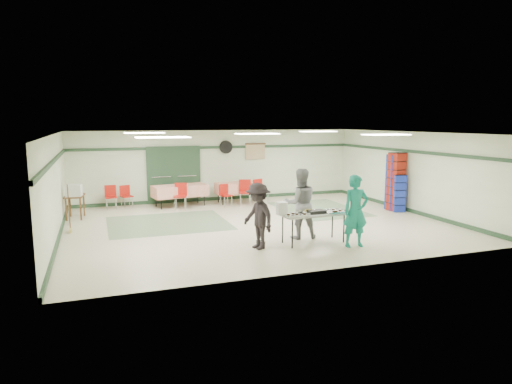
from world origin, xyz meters
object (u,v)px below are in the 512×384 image
object	(u,v)px
chair_c	(260,189)
crate_stack_blue_a	(399,193)
printer_table	(75,199)
dining_table_a	(238,188)
volunteer_grey	(300,204)
volunteer_teal	(356,211)
chair_loose_b	(111,195)
serving_table	(314,215)
crate_stack_blue_b	(394,183)
chair_loose_a	(126,194)
office_printer	(74,190)
chair_d	(181,193)
crate_stack_red	(396,182)
broom	(69,208)
chair_b	(225,193)
dining_table_b	(180,190)
chair_a	(245,190)
volunteer_dark	(258,216)

from	to	relation	value
chair_c	crate_stack_blue_a	size ratio (longest dim) A/B	0.73
chair_c	printer_table	world-z (taller)	chair_c
dining_table_a	volunteer_grey	bearing A→B (deg)	-92.85
volunteer_teal	crate_stack_blue_a	size ratio (longest dim) A/B	1.39
crate_stack_blue_a	chair_loose_b	bearing A→B (deg)	157.73
volunteer_grey	printer_table	bearing A→B (deg)	-29.59
serving_table	crate_stack_blue_b	bearing A→B (deg)	30.33
chair_loose_b	chair_loose_a	bearing A→B (deg)	10.57
chair_loose_b	chair_c	bearing A→B (deg)	-11.74
volunteer_teal	printer_table	size ratio (longest dim) A/B	2.01
crate_stack_blue_b	office_printer	world-z (taller)	crate_stack_blue_b
chair_d	printer_table	distance (m)	3.45
dining_table_a	crate_stack_blue_a	distance (m)	5.77
crate_stack_red	broom	distance (m)	10.39
office_printer	crate_stack_blue_a	bearing A→B (deg)	-4.23
crate_stack_blue_a	chair_b	bearing A→B (deg)	151.21
volunteer_teal	printer_table	bearing A→B (deg)	143.57
dining_table_b	crate_stack_blue_a	xyz separation A→B (m)	(6.80, -3.48, 0.06)
chair_a	chair_loose_a	bearing A→B (deg)	-177.33
chair_loose_b	chair_b	bearing A→B (deg)	-14.93
chair_c	crate_stack_blue_b	world-z (taller)	crate_stack_blue_b
volunteer_dark	serving_table	bearing A→B (deg)	76.50
chair_loose_a	crate_stack_blue_b	xyz separation A→B (m)	(8.66, -3.59, 0.48)
serving_table	chair_a	xyz separation A→B (m)	(0.01, 5.58, -0.14)
chair_b	crate_stack_red	bearing A→B (deg)	-43.54
crate_stack_blue_b	crate_stack_blue_a	bearing A→B (deg)	-90.00
chair_d	dining_table_a	bearing A→B (deg)	30.27
serving_table	chair_loose_b	bearing A→B (deg)	123.22
serving_table	printer_table	bearing A→B (deg)	135.70
chair_b	printer_table	xyz separation A→B (m)	(-5.01, -0.44, 0.14)
printer_table	volunteer_grey	bearing A→B (deg)	-31.78
serving_table	chair_a	size ratio (longest dim) A/B	1.85
printer_table	office_printer	world-z (taller)	office_printer
volunteer_dark	office_printer	bearing A→B (deg)	-154.55
chair_b	office_printer	bearing A→B (deg)	171.24
volunteer_grey	crate_stack_blue_a	xyz separation A→B (m)	(4.65, 2.11, -0.28)
volunteer_grey	crate_stack_red	distance (m)	5.17
serving_table	broom	world-z (taller)	broom
dining_table_a	chair_a	world-z (taller)	chair_a
chair_a	crate_stack_blue_a	world-z (taller)	crate_stack_blue_a
crate_stack_blue_b	printer_table	distance (m)	10.53
crate_stack_blue_a	office_printer	distance (m)	10.55
volunteer_grey	chair_d	world-z (taller)	volunteer_grey
crate_stack_red	volunteer_grey	bearing A→B (deg)	-154.01
dining_table_b	crate_stack_blue_a	size ratio (longest dim) A/B	1.61
dining_table_b	crate_stack_blue_b	distance (m)	7.52
chair_loose_a	volunteer_teal	bearing A→B (deg)	-74.40
dining_table_a	dining_table_b	xyz separation A→B (m)	(-2.20, -0.00, 0.00)
crate_stack_blue_b	dining_table_b	bearing A→B (deg)	154.85
chair_d	volunteer_teal	bearing A→B (deg)	-46.74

